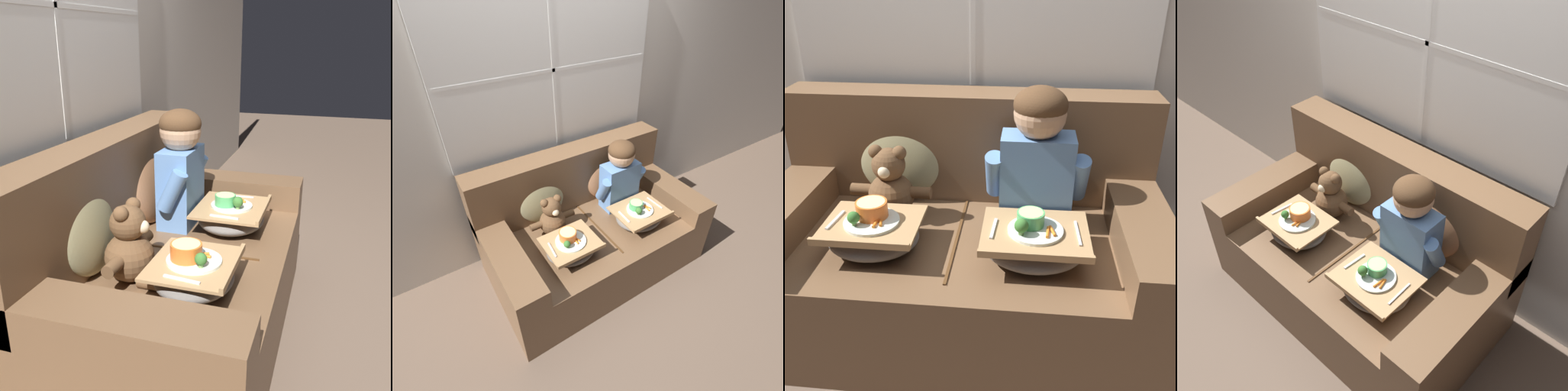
% 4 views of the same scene
% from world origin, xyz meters
% --- Properties ---
extents(ground_plane, '(14.00, 14.00, 0.00)m').
position_xyz_m(ground_plane, '(0.00, 0.00, 0.00)').
color(ground_plane, brown).
extents(wall_back_with_window, '(8.00, 0.08, 2.60)m').
position_xyz_m(wall_back_with_window, '(0.00, 0.60, 1.31)').
color(wall_back_with_window, beige).
rests_on(wall_back_with_window, ground_plane).
extents(couch, '(1.72, 0.97, 0.97)m').
position_xyz_m(couch, '(0.00, 0.07, 0.34)').
color(couch, brown).
rests_on(couch, ground_plane).
extents(throw_pillow_behind_child, '(0.44, 0.21, 0.45)m').
position_xyz_m(throw_pillow_behind_child, '(0.32, 0.29, 0.67)').
color(throw_pillow_behind_child, '#B2754C').
rests_on(throw_pillow_behind_child, couch).
extents(throw_pillow_behind_teddy, '(0.40, 0.19, 0.41)m').
position_xyz_m(throw_pillow_behind_teddy, '(-0.32, 0.29, 0.67)').
color(throw_pillow_behind_teddy, tan).
rests_on(throw_pillow_behind_teddy, couch).
extents(child_figure, '(0.43, 0.22, 0.61)m').
position_xyz_m(child_figure, '(0.32, 0.10, 0.80)').
color(child_figure, '#5B84BC').
rests_on(child_figure, couch).
extents(teddy_bear, '(0.36, 0.25, 0.34)m').
position_xyz_m(teddy_bear, '(-0.32, 0.10, 0.61)').
color(teddy_bear, brown).
rests_on(teddy_bear, couch).
extents(lap_tray_child, '(0.41, 0.35, 0.20)m').
position_xyz_m(lap_tray_child, '(0.32, -0.17, 0.53)').
color(lap_tray_child, slate).
rests_on(lap_tray_child, child_figure).
extents(lap_tray_teddy, '(0.38, 0.33, 0.20)m').
position_xyz_m(lap_tray_teddy, '(-0.32, -0.17, 0.54)').
color(lap_tray_teddy, slate).
rests_on(lap_tray_teddy, teddy_bear).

